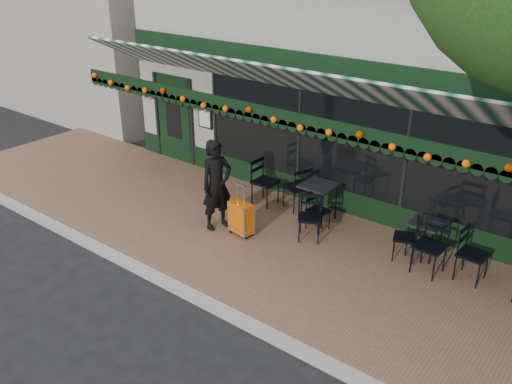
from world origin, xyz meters
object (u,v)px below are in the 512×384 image
Objects in this scene: cafe_table_a at (426,226)px; chair_a_right at (473,255)px; chair_a_front at (430,247)px; chair_b_front at (310,218)px; chair_a_left at (405,238)px; suitcase at (241,218)px; cafe_table_b at (318,188)px; chair_solo at (265,182)px; chair_b_right at (318,211)px; chair_b_left at (297,187)px; woman at (217,185)px.

chair_a_right reaches higher than cafe_table_a.
chair_a_front reaches higher than chair_b_front.
chair_b_front is at bearing -168.96° from chair_a_front.
chair_a_left is 0.88× the size of chair_a_right.
suitcase reaches higher than chair_a_left.
suitcase is at bearing -120.39° from cafe_table_b.
chair_solo is at bearing 89.78° from chair_a_right.
chair_a_left is 1.05× the size of chair_b_right.
chair_solo is (-0.47, 1.39, 0.14)m from suitcase.
chair_b_right is (-2.02, -0.35, -0.20)m from cafe_table_a.
chair_b_right is at bearing -170.08° from cafe_table_a.
chair_b_front is at bearing -114.53° from chair_solo.
chair_b_left is at bearing 105.77° from chair_b_front.
woman reaches higher than chair_solo.
chair_b_left is 1.23× the size of chair_b_right.
chair_solo is at bearing 91.04° from chair_b_right.
chair_b_right is (0.85, -0.51, -0.09)m from chair_b_left.
chair_b_front is (-2.22, -0.28, -0.06)m from chair_a_front.
woman is 1.93× the size of chair_a_right.
cafe_table_b is 0.80× the size of chair_a_front.
chair_b_left is at bearing 92.10° from suitcase.
suitcase reaches higher than chair_a_right.
chair_a_front is 2.31m from chair_b_right.
chair_a_left is at bearing -55.85° from woman.
chair_solo is at bearing -49.05° from chair_b_left.
cafe_table_a is at bearing 125.83° from chair_a_left.
chair_b_left is (-0.63, 0.19, -0.23)m from cafe_table_b.
woman is 2.05m from chair_b_right.
chair_a_left is at bearing -77.54° from chair_b_right.
suitcase reaches higher than chair_b_left.
woman is at bearing -162.03° from chair_a_front.
chair_a_right is at bearing -59.69° from woman.
chair_a_front is 1.13× the size of chair_b_front.
woman is 2.30× the size of chair_b_right.
chair_a_right is at bearing 23.13° from chair_a_front.
cafe_table_b is at bearing 173.17° from chair_a_front.
chair_b_right is 0.80× the size of chair_solo.
cafe_table_a is 2.87m from chair_b_left.
chair_solo reaches higher than chair_a_left.
chair_solo reaches higher than chair_a_right.
chair_b_right is (-2.30, 0.15, -0.10)m from chair_a_front.
woman is 0.80m from suitcase.
chair_b_left is at bearing -9.80° from woman.
woman is 1.86× the size of chair_b_left.
woman is 2.75× the size of cafe_table_a.
chair_a_right is at bearing -93.05° from chair_solo.
cafe_table_a is 2.10m from chair_b_front.
chair_solo is (-1.31, -0.03, -0.22)m from cafe_table_b.
chair_a_left is (-0.22, -0.33, -0.18)m from cafe_table_a.
chair_b_left reaches higher than chair_a_left.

